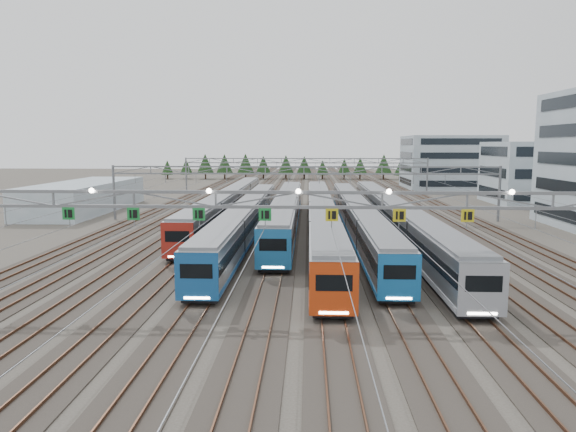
{
  "coord_description": "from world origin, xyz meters",
  "views": [
    {
      "loc": [
        0.67,
        -34.26,
        10.97
      ],
      "look_at": [
        -1.47,
        19.33,
        3.5
      ],
      "focal_mm": 32.0,
      "sensor_mm": 36.0,
      "label": 1
    }
  ],
  "objects_px": {
    "train_b": "(247,218)",
    "depot_bldg_north": "(450,162)",
    "gantry_mid": "(304,177)",
    "depot_bldg_mid": "(530,173)",
    "train_c": "(286,211)",
    "train_d": "(321,216)",
    "gantry_near": "(298,203)",
    "train_f": "(394,216)",
    "train_e": "(357,216)",
    "train_a": "(229,203)",
    "gantry_far": "(306,165)",
    "west_shed": "(85,196)"
  },
  "relations": [
    {
      "from": "train_e",
      "to": "train_c",
      "type": "bearing_deg",
      "value": 157.21
    },
    {
      "from": "depot_bldg_mid",
      "to": "gantry_near",
      "type": "bearing_deg",
      "value": -123.5
    },
    {
      "from": "depot_bldg_mid",
      "to": "depot_bldg_north",
      "type": "bearing_deg",
      "value": 99.81
    },
    {
      "from": "train_b",
      "to": "train_f",
      "type": "distance_m",
      "value": 18.13
    },
    {
      "from": "train_b",
      "to": "train_d",
      "type": "bearing_deg",
      "value": 10.76
    },
    {
      "from": "train_f",
      "to": "depot_bldg_north",
      "type": "height_order",
      "value": "depot_bldg_north"
    },
    {
      "from": "train_a",
      "to": "gantry_mid",
      "type": "bearing_deg",
      "value": -10.08
    },
    {
      "from": "train_f",
      "to": "gantry_far",
      "type": "bearing_deg",
      "value": 101.4
    },
    {
      "from": "train_d",
      "to": "gantry_far",
      "type": "height_order",
      "value": "gantry_far"
    },
    {
      "from": "train_c",
      "to": "train_e",
      "type": "height_order",
      "value": "train_c"
    },
    {
      "from": "train_c",
      "to": "gantry_near",
      "type": "relative_size",
      "value": 0.92
    },
    {
      "from": "gantry_near",
      "to": "train_c",
      "type": "bearing_deg",
      "value": 93.79
    },
    {
      "from": "train_a",
      "to": "depot_bldg_north",
      "type": "relative_size",
      "value": 2.81
    },
    {
      "from": "train_b",
      "to": "gantry_mid",
      "type": "xyz_separation_m",
      "value": [
        6.75,
        12.99,
        4.19
      ]
    },
    {
      "from": "west_shed",
      "to": "gantry_near",
      "type": "bearing_deg",
      "value": -53.68
    },
    {
      "from": "train_e",
      "to": "gantry_far",
      "type": "height_order",
      "value": "gantry_far"
    },
    {
      "from": "depot_bldg_mid",
      "to": "train_d",
      "type": "bearing_deg",
      "value": -138.8
    },
    {
      "from": "train_d",
      "to": "depot_bldg_north",
      "type": "distance_m",
      "value": 76.84
    },
    {
      "from": "train_d",
      "to": "depot_bldg_north",
      "type": "height_order",
      "value": "depot_bldg_north"
    },
    {
      "from": "train_b",
      "to": "train_a",
      "type": "bearing_deg",
      "value": 106.71
    },
    {
      "from": "depot_bldg_north",
      "to": "train_c",
      "type": "bearing_deg",
      "value": -120.97
    },
    {
      "from": "train_f",
      "to": "gantry_mid",
      "type": "height_order",
      "value": "gantry_mid"
    },
    {
      "from": "gantry_near",
      "to": "gantry_far",
      "type": "relative_size",
      "value": 1.0
    },
    {
      "from": "gantry_mid",
      "to": "train_f",
      "type": "bearing_deg",
      "value": -43.81
    },
    {
      "from": "gantry_near",
      "to": "gantry_far",
      "type": "height_order",
      "value": "gantry_near"
    },
    {
      "from": "train_a",
      "to": "gantry_far",
      "type": "bearing_deg",
      "value": 75.34
    },
    {
      "from": "train_c",
      "to": "gantry_far",
      "type": "bearing_deg",
      "value": 87.52
    },
    {
      "from": "train_d",
      "to": "west_shed",
      "type": "bearing_deg",
      "value": 151.71
    },
    {
      "from": "train_e",
      "to": "depot_bldg_north",
      "type": "distance_m",
      "value": 74.39
    },
    {
      "from": "train_e",
      "to": "train_d",
      "type": "bearing_deg",
      "value": -172.14
    },
    {
      "from": "train_c",
      "to": "west_shed",
      "type": "height_order",
      "value": "west_shed"
    },
    {
      "from": "train_e",
      "to": "depot_bldg_mid",
      "type": "relative_size",
      "value": 3.78
    },
    {
      "from": "train_b",
      "to": "gantry_near",
      "type": "height_order",
      "value": "gantry_near"
    },
    {
      "from": "gantry_near",
      "to": "gantry_far",
      "type": "bearing_deg",
      "value": 89.97
    },
    {
      "from": "train_d",
      "to": "west_shed",
      "type": "xyz_separation_m",
      "value": [
        -38.88,
        20.92,
        0.15
      ]
    },
    {
      "from": "train_c",
      "to": "gantry_mid",
      "type": "xyz_separation_m",
      "value": [
        2.25,
        6.87,
        4.1
      ]
    },
    {
      "from": "train_a",
      "to": "gantry_near",
      "type": "relative_size",
      "value": 1.1
    },
    {
      "from": "train_a",
      "to": "train_e",
      "type": "height_order",
      "value": "train_a"
    },
    {
      "from": "train_b",
      "to": "gantry_near",
      "type": "relative_size",
      "value": 1.01
    },
    {
      "from": "train_c",
      "to": "depot_bldg_north",
      "type": "height_order",
      "value": "depot_bldg_north"
    },
    {
      "from": "train_e",
      "to": "gantry_mid",
      "type": "bearing_deg",
      "value": 122.35
    },
    {
      "from": "train_a",
      "to": "west_shed",
      "type": "height_order",
      "value": "west_shed"
    },
    {
      "from": "train_b",
      "to": "train_d",
      "type": "xyz_separation_m",
      "value": [
        9.0,
        1.71,
        0.04
      ]
    },
    {
      "from": "train_c",
      "to": "train_d",
      "type": "distance_m",
      "value": 6.3
    },
    {
      "from": "train_b",
      "to": "depot_bldg_north",
      "type": "relative_size",
      "value": 2.58
    },
    {
      "from": "gantry_mid",
      "to": "depot_bldg_mid",
      "type": "height_order",
      "value": "depot_bldg_mid"
    },
    {
      "from": "train_a",
      "to": "train_d",
      "type": "distance_m",
      "value": 18.94
    },
    {
      "from": "train_e",
      "to": "gantry_near",
      "type": "bearing_deg",
      "value": -102.99
    },
    {
      "from": "train_f",
      "to": "gantry_far",
      "type": "xyz_separation_m",
      "value": [
        -11.25,
        55.79,
        4.17
      ]
    },
    {
      "from": "train_e",
      "to": "gantry_mid",
      "type": "xyz_separation_m",
      "value": [
        -6.75,
        10.66,
        4.24
      ]
    }
  ]
}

